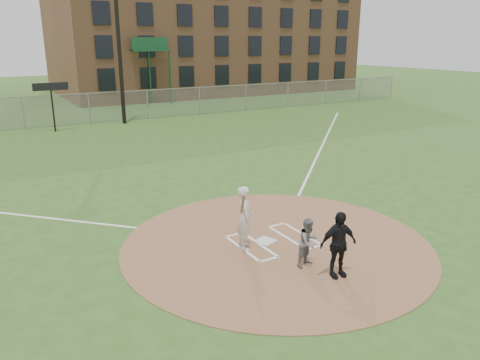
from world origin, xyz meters
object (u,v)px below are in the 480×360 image
home_plate (266,241)px  umpire (338,244)px  catcher (308,242)px  batter_at_plate (245,218)px

home_plate → umpire: bearing=-80.8°
catcher → umpire: size_ratio=0.76×
umpire → batter_at_plate: 2.64m
catcher → umpire: bearing=-86.2°
home_plate → catcher: bearing=-84.9°
home_plate → umpire: (0.40, -2.46, 0.79)m
home_plate → catcher: (0.15, -1.68, 0.59)m
home_plate → batter_at_plate: batter_at_plate is taller
catcher → home_plate: bearing=81.3°
home_plate → batter_at_plate: (-0.70, -0.06, 0.85)m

